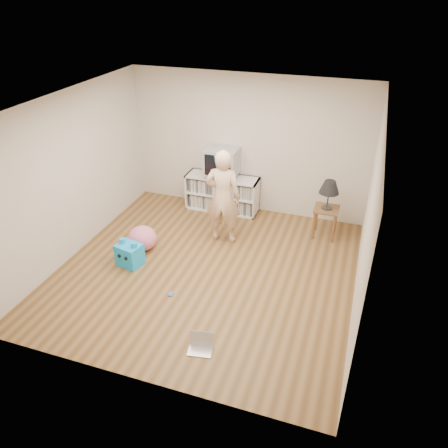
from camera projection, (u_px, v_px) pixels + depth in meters
name	position (u px, v px, depth m)	size (l,w,h in m)	color
ground	(206.00, 270.00, 6.88)	(4.50, 4.50, 0.00)	brown
walls	(205.00, 196.00, 6.23)	(4.52, 4.52, 2.60)	beige
ceiling	(202.00, 105.00, 5.58)	(4.50, 4.50, 0.01)	white
media_unit	(223.00, 193.00, 8.50)	(1.40, 0.45, 0.70)	white
dvd_deck	(222.00, 175.00, 8.29)	(0.45, 0.35, 0.07)	gray
crt_tv	(222.00, 161.00, 8.15)	(0.60, 0.53, 0.50)	#A6A6AB
side_table	(326.00, 215.00, 7.59)	(0.42, 0.42, 0.55)	brown
table_lamp	(329.00, 188.00, 7.32)	(0.34, 0.34, 0.52)	#333333
person	(223.00, 197.00, 7.27)	(0.61, 0.40, 1.66)	beige
laptop	(201.00, 345.00, 5.43)	(0.34, 0.29, 0.21)	silver
playing_cards	(171.00, 294.00, 6.36)	(0.07, 0.09, 0.02)	#4A69C6
plush_blue	(130.00, 254.00, 6.94)	(0.44, 0.39, 0.44)	#109EFF
plush_pink	(142.00, 238.00, 7.32)	(0.48, 0.48, 0.41)	pink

